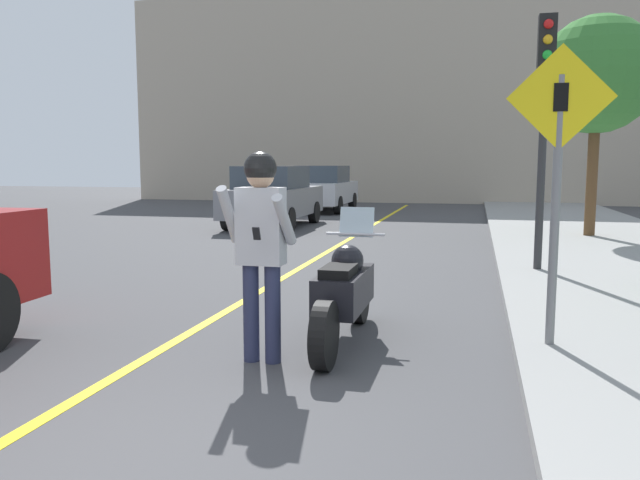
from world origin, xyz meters
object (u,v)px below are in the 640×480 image
motorcycle (344,293)px  parked_car_grey (273,196)px  crossing_sign (557,167)px  traffic_light (545,95)px  street_tree (597,76)px  person_biker (261,233)px  parked_car_silver (324,188)px

motorcycle → parked_car_grey: size_ratio=0.53×
crossing_sign → traffic_light: size_ratio=0.69×
street_tree → crossing_sign: bearing=-101.2°
person_biker → parked_car_grey: bearing=107.8°
traffic_light → street_tree: 5.48m
person_biker → parked_car_grey: size_ratio=0.44×
crossing_sign → motorcycle: bearing=-179.6°
traffic_light → street_tree: (1.58, 5.16, 0.92)m
motorcycle → street_tree: size_ratio=0.46×
crossing_sign → street_tree: bearing=78.8°
motorcycle → traffic_light: traffic_light is taller
parked_car_silver → traffic_light: bearing=-62.5°
parked_car_grey → parked_car_silver: 5.88m
crossing_sign → traffic_light: (0.28, 4.25, 1.06)m
parked_car_silver → parked_car_grey: bearing=-90.1°
crossing_sign → street_tree: 9.80m
traffic_light → parked_car_grey: (-6.42, 6.43, -1.91)m
motorcycle → person_biker: bearing=-127.5°
street_tree → parked_car_silver: (-8.00, 7.15, -2.83)m
crossing_sign → person_biker: bearing=-162.7°
motorcycle → crossing_sign: 2.24m
person_biker → traffic_light: traffic_light is taller
parked_car_grey → traffic_light: bearing=-45.0°
person_biker → parked_car_grey: person_biker is taller
motorcycle → street_tree: bearing=68.3°
parked_car_grey → street_tree: bearing=-9.0°
motorcycle → parked_car_grey: bearing=111.7°
person_biker → parked_car_silver: size_ratio=0.44×
person_biker → street_tree: street_tree is taller
motorcycle → crossing_sign: (1.89, 0.01, 1.21)m
crossing_sign → parked_car_silver: bearing=110.3°
traffic_light → parked_car_silver: size_ratio=0.91×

